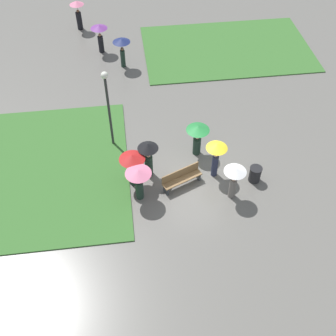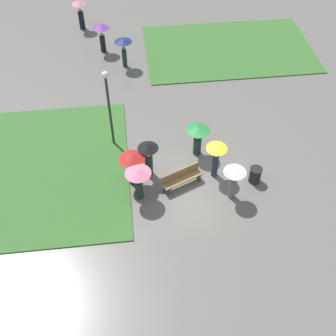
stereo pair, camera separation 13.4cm
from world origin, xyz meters
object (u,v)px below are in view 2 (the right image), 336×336
park_bench (181,178)px  lone_walker_near_lawn (80,10)px  crowd_person_yellow (216,153)px  crowd_person_red (132,163)px  trash_bin (255,175)px  lamp_post (108,100)px  crowd_person_black (148,154)px  crowd_person_pink (138,178)px  crowd_person_green (198,134)px  lone_walker_mid_plaza (101,33)px  crowd_person_white (234,177)px  lone_walker_far_path (123,46)px

park_bench → lone_walker_near_lawn: 15.61m
park_bench → crowd_person_yellow: (1.60, 0.42, 0.98)m
crowd_person_yellow → crowd_person_red: bearing=-170.9°
park_bench → trash_bin: park_bench is taller
lamp_post → crowd_person_red: size_ratio=2.36×
crowd_person_red → crowd_person_black: size_ratio=0.92×
park_bench → crowd_person_pink: crowd_person_pink is taller
trash_bin → crowd_person_yellow: (-1.77, 0.58, 1.05)m
trash_bin → crowd_person_pink: crowd_person_pink is taller
park_bench → lone_walker_near_lawn: (-4.77, 14.84, 0.84)m
lamp_post → crowd_person_pink: lamp_post is taller
park_bench → crowd_person_green: (1.04, 1.93, 0.77)m
trash_bin → lone_walker_mid_plaza: size_ratio=0.44×
lamp_post → lone_walker_near_lawn: lamp_post is taller
park_bench → crowd_person_white: (2.12, -0.95, 0.81)m
lone_walker_near_lawn → crowd_person_pink: bearing=-36.0°
park_bench → lone_walker_near_lawn: lone_walker_near_lawn is taller
crowd_person_white → lone_walker_far_path: size_ratio=0.98×
trash_bin → crowd_person_black: (-4.78, 1.00, 0.91)m
lone_walker_far_path → crowd_person_yellow: bearing=178.8°
crowd_person_green → lone_walker_far_path: 8.58m
crowd_person_yellow → trash_bin: bearing=-9.8°
lamp_post → lone_walker_mid_plaza: lamp_post is taller
trash_bin → crowd_person_black: crowd_person_black is taller
crowd_person_black → crowd_person_yellow: bearing=101.2°
crowd_person_green → lone_walker_near_lawn: lone_walker_near_lawn is taller
crowd_person_white → crowd_person_pink: crowd_person_white is taller
lone_walker_mid_plaza → trash_bin: bearing=69.9°
lamp_post → lone_walker_mid_plaza: bearing=92.6°
crowd_person_red → lone_walker_near_lawn: bearing=155.1°
park_bench → crowd_person_green: size_ratio=1.10×
lamp_post → crowd_person_white: 6.68m
crowd_person_green → crowd_person_red: (-3.18, -1.56, 0.05)m
crowd_person_green → park_bench: bearing=-9.9°
crowd_person_white → crowd_person_black: bearing=169.7°
crowd_person_black → lone_walker_near_lawn: lone_walker_near_lawn is taller
crowd_person_green → crowd_person_white: 3.08m
crowd_person_black → lone_walker_near_lawn: bearing=-147.3°
lone_walker_far_path → lone_walker_mid_plaza: lone_walker_far_path is taller
trash_bin → lone_walker_near_lawn: bearing=118.5°
lone_walker_mid_plaza → crowd_person_pink: bearing=47.0°
crowd_person_red → lone_walker_near_lawn: lone_walker_near_lawn is taller
lone_walker_mid_plaza → lone_walker_near_lawn: lone_walker_near_lawn is taller
park_bench → crowd_person_white: 2.46m
lamp_post → crowd_person_green: size_ratio=2.44×
crowd_person_green → crowd_person_red: size_ratio=0.97×
lone_walker_far_path → lamp_post: bearing=150.0°
lone_walker_near_lawn → lamp_post: bearing=-37.9°
lone_walker_near_lawn → lone_walker_far_path: bearing=-17.9°
park_bench → crowd_person_pink: (-1.94, -0.51, 0.80)m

